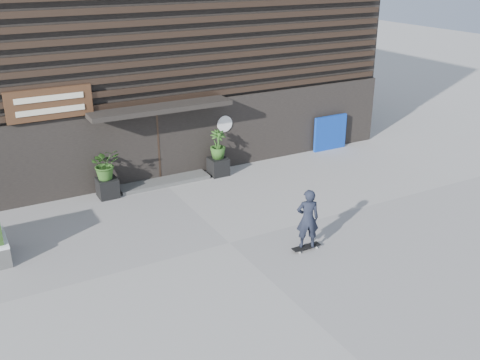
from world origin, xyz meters
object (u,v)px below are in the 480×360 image
planter_pot_right (218,166)px  skateboarder (308,219)px  planter_pot_left (108,188)px  blue_tarp (330,133)px

planter_pot_right → skateboarder: skateboarder is taller
planter_pot_left → planter_pot_right: size_ratio=1.00×
planter_pot_left → planter_pot_right: same height
skateboarder → planter_pot_right: bearing=86.3°
planter_pot_left → blue_tarp: size_ratio=0.43×
planter_pot_left → blue_tarp: blue_tarp is taller
planter_pot_left → blue_tarp: bearing=2.0°
planter_pot_left → blue_tarp: (8.71, 0.30, 0.36)m
skateboarder → blue_tarp: bearing=48.4°
planter_pot_left → skateboarder: size_ratio=0.36×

